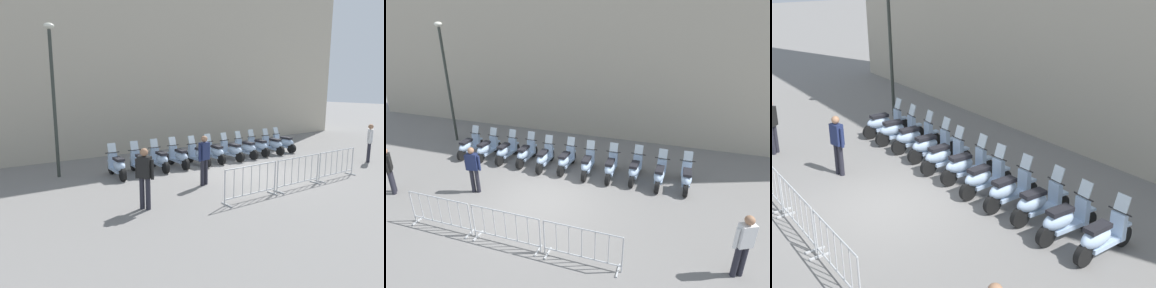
% 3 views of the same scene
% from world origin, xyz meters
% --- Properties ---
extents(ground_plane, '(120.00, 120.00, 0.00)m').
position_xyz_m(ground_plane, '(0.00, 0.00, 0.00)').
color(ground_plane, slate).
extents(motorcycle_0, '(0.56, 1.72, 1.24)m').
position_xyz_m(motorcycle_0, '(-4.68, 2.18, 0.45)').
color(motorcycle_0, black).
rests_on(motorcycle_0, ground).
extents(motorcycle_1, '(0.56, 1.72, 1.24)m').
position_xyz_m(motorcycle_1, '(-3.76, 2.22, 0.45)').
color(motorcycle_1, black).
rests_on(motorcycle_1, ground).
extents(motorcycle_2, '(0.56, 1.72, 1.24)m').
position_xyz_m(motorcycle_2, '(-2.84, 2.32, 0.45)').
color(motorcycle_2, black).
rests_on(motorcycle_2, ground).
extents(motorcycle_3, '(0.56, 1.72, 1.24)m').
position_xyz_m(motorcycle_3, '(-1.92, 2.37, 0.45)').
color(motorcycle_3, black).
rests_on(motorcycle_3, ground).
extents(motorcycle_4, '(0.56, 1.73, 1.24)m').
position_xyz_m(motorcycle_4, '(-0.99, 2.25, 0.45)').
color(motorcycle_4, black).
rests_on(motorcycle_4, ground).
extents(motorcycle_5, '(0.56, 1.72, 1.24)m').
position_xyz_m(motorcycle_5, '(-0.07, 2.36, 0.45)').
color(motorcycle_5, black).
rests_on(motorcycle_5, ground).
extents(motorcycle_6, '(0.56, 1.73, 1.24)m').
position_xyz_m(motorcycle_6, '(0.86, 2.29, 0.45)').
color(motorcycle_6, black).
rests_on(motorcycle_6, ground).
extents(motorcycle_7, '(0.56, 1.73, 1.24)m').
position_xyz_m(motorcycle_7, '(1.78, 2.36, 0.45)').
color(motorcycle_7, black).
rests_on(motorcycle_7, ground).
extents(motorcycle_8, '(0.56, 1.72, 1.24)m').
position_xyz_m(motorcycle_8, '(2.70, 2.49, 0.45)').
color(motorcycle_8, black).
rests_on(motorcycle_8, ground).
extents(motorcycle_9, '(0.56, 1.72, 1.24)m').
position_xyz_m(motorcycle_9, '(3.62, 2.41, 0.45)').
color(motorcycle_9, black).
rests_on(motorcycle_9, ground).
extents(motorcycle_10, '(0.56, 1.72, 1.24)m').
position_xyz_m(motorcycle_10, '(4.55, 2.53, 0.45)').
color(motorcycle_10, black).
rests_on(motorcycle_10, ground).
extents(barrier_segment_0, '(2.09, 0.49, 1.07)m').
position_xyz_m(barrier_segment_0, '(-2.11, -2.33, 0.52)').
color(barrier_segment_0, '#B2B5B7').
rests_on(barrier_segment_0, ground).
extents(barrier_segment_1, '(2.09, 0.49, 1.07)m').
position_xyz_m(barrier_segment_1, '(0.06, -2.27, 0.52)').
color(barrier_segment_1, '#B2B5B7').
rests_on(barrier_segment_1, ground).
extents(barrier_segment_2, '(2.09, 0.49, 1.07)m').
position_xyz_m(barrier_segment_2, '(2.24, -2.21, 0.52)').
color(barrier_segment_2, '#B2B5B7').
rests_on(barrier_segment_2, ground).
extents(street_lamp, '(0.36, 0.36, 5.60)m').
position_xyz_m(street_lamp, '(-6.53, 3.48, 3.39)').
color(street_lamp, '#2D332D').
rests_on(street_lamp, ground).
extents(officer_near_row_end, '(0.53, 0.30, 1.73)m').
position_xyz_m(officer_near_row_end, '(-2.45, -0.31, 0.98)').
color(officer_near_row_end, '#23232D').
rests_on(officer_near_row_end, ground).
extents(officer_mid_plaza, '(0.40, 0.43, 1.73)m').
position_xyz_m(officer_mid_plaza, '(-5.15, -1.37, 0.98)').
color(officer_mid_plaza, '#23232D').
rests_on(officer_mid_plaza, ground).
extents(officer_by_barriers, '(0.49, 0.37, 1.73)m').
position_xyz_m(officer_by_barriers, '(5.90, -1.30, 0.98)').
color(officer_by_barriers, '#23232D').
rests_on(officer_by_barriers, ground).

